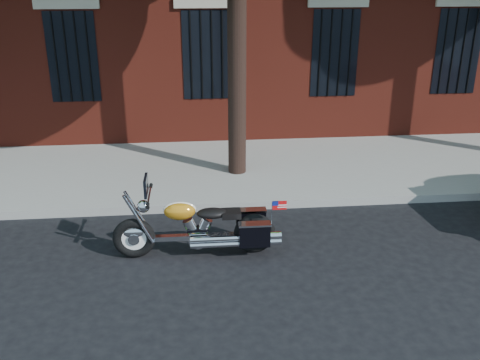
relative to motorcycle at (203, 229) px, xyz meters
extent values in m
plane|color=black|center=(0.30, 0.23, -0.43)|extent=(120.00, 120.00, 0.00)
cube|color=gray|center=(0.30, 1.61, -0.36)|extent=(40.00, 0.16, 0.15)
cube|color=gray|center=(0.30, 3.49, -0.36)|extent=(40.00, 3.60, 0.15)
cube|color=black|center=(0.30, 5.34, 1.77)|extent=(1.10, 0.14, 2.00)
cube|color=#B2A893|center=(0.30, 5.31, 2.92)|extent=(1.40, 0.20, 0.22)
cylinder|color=black|center=(0.30, 5.26, 1.77)|extent=(0.04, 0.04, 2.00)
cylinder|color=black|center=(0.80, 3.13, 2.07)|extent=(0.36, 0.36, 5.00)
torus|color=black|center=(-1.03, 0.01, -0.11)|extent=(0.63, 0.15, 0.63)
torus|color=black|center=(0.77, 0.00, -0.11)|extent=(0.63, 0.15, 0.63)
cylinder|color=white|center=(-1.03, 0.01, -0.11)|extent=(0.47, 0.06, 0.47)
cylinder|color=white|center=(0.77, 0.00, -0.11)|extent=(0.47, 0.06, 0.47)
ellipsoid|color=white|center=(-1.03, 0.01, -0.02)|extent=(0.33, 0.12, 0.18)
ellipsoid|color=orange|center=(0.77, 0.00, 0.00)|extent=(0.33, 0.14, 0.18)
cube|color=white|center=(-0.13, 0.01, -0.13)|extent=(1.42, 0.11, 0.08)
cylinder|color=white|center=(-0.08, 0.01, -0.15)|extent=(0.30, 0.17, 0.30)
cylinder|color=white|center=(0.39, -0.17, -0.14)|extent=(1.18, 0.10, 0.09)
ellipsoid|color=orange|center=(-0.34, 0.01, 0.30)|extent=(0.47, 0.27, 0.27)
ellipsoid|color=black|center=(0.14, 0.00, 0.25)|extent=(0.46, 0.27, 0.15)
cube|color=black|center=(0.74, 0.24, -0.01)|extent=(0.46, 0.16, 0.36)
cube|color=black|center=(0.74, -0.25, -0.01)|extent=(0.46, 0.16, 0.36)
cylinder|color=white|center=(-0.76, 0.01, 0.57)|extent=(0.04, 0.74, 0.03)
sphere|color=white|center=(-0.86, 0.01, 0.40)|extent=(0.19, 0.19, 0.19)
cube|color=black|center=(-0.80, 0.01, 0.72)|extent=(0.04, 0.38, 0.26)
cube|color=red|center=(1.09, -0.29, 0.46)|extent=(0.21, 0.02, 0.13)
camera|label=1|loc=(-0.15, -7.15, 3.59)|focal=40.00mm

